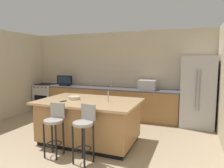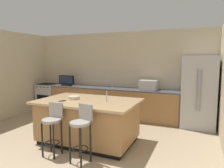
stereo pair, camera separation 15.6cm
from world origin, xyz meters
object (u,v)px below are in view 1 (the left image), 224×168
(microwave, at_px, (147,85))
(bar_stool_left, at_px, (55,125))
(refrigerator, at_px, (198,92))
(fruit_bowl, at_px, (74,98))
(bar_stool_right, at_px, (84,128))
(cell_phone, at_px, (63,101))
(kitchen_island, at_px, (89,121))
(tv_monitor, at_px, (65,81))
(range_oven, at_px, (46,97))

(microwave, xyz_separation_m, bar_stool_left, (-1.11, -2.81, -0.46))
(refrigerator, height_order, fruit_bowl, refrigerator)
(microwave, height_order, bar_stool_left, microwave)
(bar_stool_right, xyz_separation_m, cell_phone, (-0.78, 0.54, 0.31))
(kitchen_island, bearing_deg, fruit_bowl, -176.88)
(microwave, relative_size, fruit_bowl, 1.92)
(microwave, distance_m, fruit_bowl, 2.34)
(tv_monitor, bearing_deg, kitchen_island, -45.56)
(bar_stool_right, bearing_deg, microwave, 91.23)
(microwave, distance_m, tv_monitor, 2.74)
(range_oven, relative_size, bar_stool_right, 0.92)
(bar_stool_left, distance_m, cell_phone, 0.62)
(refrigerator, distance_m, fruit_bowl, 3.19)
(kitchen_island, xyz_separation_m, cell_phone, (-0.44, -0.30, 0.45))
(kitchen_island, distance_m, microwave, 2.24)
(bar_stool_left, height_order, fruit_bowl, fruit_bowl)
(refrigerator, xyz_separation_m, tv_monitor, (-4.07, -0.01, 0.13))
(tv_monitor, xyz_separation_m, cell_phone, (1.48, -2.25, -0.14))
(kitchen_island, relative_size, bar_stool_left, 2.17)
(kitchen_island, distance_m, bar_stool_right, 0.91)
(refrigerator, distance_m, tv_monitor, 4.07)
(kitchen_island, relative_size, tv_monitor, 3.71)
(range_oven, xyz_separation_m, fruit_bowl, (2.37, -2.02, 0.48))
(bar_stool_right, bearing_deg, cell_phone, 156.01)
(refrigerator, relative_size, tv_monitor, 3.30)
(refrigerator, relative_size, range_oven, 2.02)
(fruit_bowl, xyz_separation_m, cell_phone, (-0.09, -0.28, -0.03))
(range_oven, bearing_deg, microwave, 0.02)
(kitchen_island, xyz_separation_m, tv_monitor, (-1.92, 1.95, 0.59))
(cell_phone, bearing_deg, refrigerator, 54.66)
(kitchen_island, distance_m, fruit_bowl, 0.59)
(range_oven, xyz_separation_m, tv_monitor, (0.80, -0.05, 0.60))
(microwave, bearing_deg, range_oven, -179.98)
(tv_monitor, height_order, cell_phone, tv_monitor)
(tv_monitor, distance_m, bar_stool_right, 3.62)
(bar_stool_left, bearing_deg, fruit_bowl, 90.82)
(kitchen_island, distance_m, range_oven, 3.38)
(kitchen_island, bearing_deg, range_oven, 143.58)
(bar_stool_left, bearing_deg, cell_phone, 102.99)
(refrigerator, xyz_separation_m, range_oven, (-4.87, 0.04, -0.47))
(tv_monitor, height_order, fruit_bowl, tv_monitor)
(cell_phone, bearing_deg, kitchen_island, 47.61)
(range_oven, bearing_deg, kitchen_island, -36.42)
(bar_stool_left, relative_size, fruit_bowl, 3.86)
(bar_stool_right, bearing_deg, refrigerator, 67.87)
(tv_monitor, bearing_deg, bar_stool_right, -51.07)
(range_oven, bearing_deg, bar_stool_right, -42.93)
(kitchen_island, relative_size, range_oven, 2.28)
(tv_monitor, bearing_deg, bar_stool_left, -59.50)
(kitchen_island, relative_size, refrigerator, 1.13)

